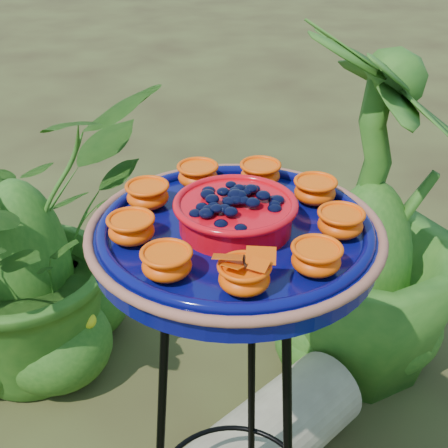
{
  "coord_description": "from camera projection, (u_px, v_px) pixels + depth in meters",
  "views": [
    {
      "loc": [
        -0.06,
        -0.98,
        1.48
      ],
      "look_at": [
        0.0,
        -0.13,
        0.98
      ],
      "focal_mm": 50.0,
      "sensor_mm": 36.0,
      "label": 1
    }
  ],
  "objects": [
    {
      "name": "shrub_back_right",
      "position": [
        372.0,
        215.0,
        1.87
      ],
      "size": [
        0.7,
        0.7,
        1.12
      ],
      "primitive_type": "imported",
      "rotation": [
        0.0,
        0.0,
        1.7
      ],
      "color": "#225216",
      "rests_on": "ground"
    },
    {
      "name": "shrub_back_left",
      "position": [
        21.0,
        239.0,
        1.92
      ],
      "size": [
        1.09,
        1.11,
        0.93
      ],
      "primitive_type": "imported",
      "rotation": [
        0.0,
        0.0,
        0.9
      ],
      "color": "#225216",
      "rests_on": "ground"
    },
    {
      "name": "feeder_dish",
      "position": [
        235.0,
        229.0,
        1.01
      ],
      "size": [
        0.6,
        0.6,
        0.11
      ],
      "rotation": [
        0.0,
        0.0,
        -0.37
      ],
      "color": "#06094E",
      "rests_on": "tripod_stand"
    },
    {
      "name": "tripod_stand",
      "position": [
        233.0,
        407.0,
        1.21
      ],
      "size": [
        0.43,
        0.43,
        0.92
      ],
      "rotation": [
        0.0,
        0.0,
        -0.37
      ],
      "color": "black",
      "rests_on": "ground"
    }
  ]
}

